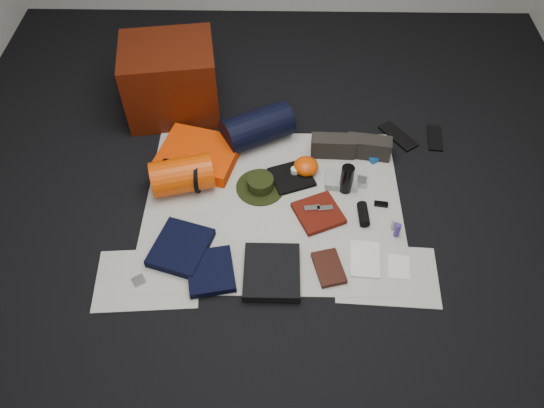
{
  "coord_description": "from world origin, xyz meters",
  "views": [
    {
      "loc": [
        0.03,
        -2.1,
        2.58
      ],
      "look_at": [
        -0.01,
        -0.07,
        0.1
      ],
      "focal_mm": 35.0,
      "sensor_mm": 36.0,
      "label": 1
    }
  ],
  "objects_px": {
    "paperback_book": "(329,268)",
    "stuff_sack": "(182,175)",
    "water_bottle": "(347,179)",
    "compact_camera": "(357,181)",
    "red_cabinet": "(171,80)",
    "navy_duffel": "(257,128)",
    "sleeping_pad": "(199,154)"
  },
  "relations": [
    {
      "from": "water_bottle",
      "to": "stuff_sack",
      "type": "bearing_deg",
      "value": 179.8
    },
    {
      "from": "paperback_book",
      "to": "navy_duffel",
      "type": "bearing_deg",
      "value": 98.59
    },
    {
      "from": "navy_duffel",
      "to": "compact_camera",
      "type": "distance_m",
      "value": 0.77
    },
    {
      "from": "compact_camera",
      "to": "stuff_sack",
      "type": "bearing_deg",
      "value": -162.4
    },
    {
      "from": "compact_camera",
      "to": "paperback_book",
      "type": "relative_size",
      "value": 0.49
    },
    {
      "from": "stuff_sack",
      "to": "compact_camera",
      "type": "xyz_separation_m",
      "value": [
        1.12,
        0.05,
        -0.09
      ]
    },
    {
      "from": "water_bottle",
      "to": "paperback_book",
      "type": "bearing_deg",
      "value": -102.73
    },
    {
      "from": "navy_duffel",
      "to": "red_cabinet",
      "type": "bearing_deg",
      "value": 122.99
    },
    {
      "from": "sleeping_pad",
      "to": "compact_camera",
      "type": "relative_size",
      "value": 4.4
    },
    {
      "from": "red_cabinet",
      "to": "paperback_book",
      "type": "relative_size",
      "value": 2.74
    },
    {
      "from": "sleeping_pad",
      "to": "navy_duffel",
      "type": "distance_m",
      "value": 0.44
    },
    {
      "from": "compact_camera",
      "to": "paperback_book",
      "type": "xyz_separation_m",
      "value": [
        -0.22,
        -0.66,
        -0.01
      ]
    },
    {
      "from": "stuff_sack",
      "to": "paperback_book",
      "type": "relative_size",
      "value": 1.68
    },
    {
      "from": "red_cabinet",
      "to": "paperback_book",
      "type": "distance_m",
      "value": 1.76
    },
    {
      "from": "red_cabinet",
      "to": "navy_duffel",
      "type": "bearing_deg",
      "value": -37.2
    },
    {
      "from": "compact_camera",
      "to": "red_cabinet",
      "type": "bearing_deg",
      "value": 165.37
    },
    {
      "from": "sleeping_pad",
      "to": "stuff_sack",
      "type": "height_order",
      "value": "stuff_sack"
    },
    {
      "from": "red_cabinet",
      "to": "navy_duffel",
      "type": "height_order",
      "value": "red_cabinet"
    },
    {
      "from": "compact_camera",
      "to": "paperback_book",
      "type": "bearing_deg",
      "value": -93.26
    },
    {
      "from": "stuff_sack",
      "to": "water_bottle",
      "type": "relative_size",
      "value": 1.89
    },
    {
      "from": "stuff_sack",
      "to": "compact_camera",
      "type": "relative_size",
      "value": 3.4
    },
    {
      "from": "compact_camera",
      "to": "paperback_book",
      "type": "distance_m",
      "value": 0.69
    },
    {
      "from": "stuff_sack",
      "to": "compact_camera",
      "type": "distance_m",
      "value": 1.12
    },
    {
      "from": "red_cabinet",
      "to": "compact_camera",
      "type": "distance_m",
      "value": 1.48
    },
    {
      "from": "red_cabinet",
      "to": "stuff_sack",
      "type": "distance_m",
      "value": 0.8
    },
    {
      "from": "navy_duffel",
      "to": "paperback_book",
      "type": "bearing_deg",
      "value": -95.55
    },
    {
      "from": "sleeping_pad",
      "to": "navy_duffel",
      "type": "height_order",
      "value": "navy_duffel"
    },
    {
      "from": "red_cabinet",
      "to": "compact_camera",
      "type": "relative_size",
      "value": 5.55
    },
    {
      "from": "paperback_book",
      "to": "stuff_sack",
      "type": "bearing_deg",
      "value": 131.74
    },
    {
      "from": "paperback_book",
      "to": "red_cabinet",
      "type": "bearing_deg",
      "value": 113.18
    },
    {
      "from": "red_cabinet",
      "to": "paperback_book",
      "type": "height_order",
      "value": "red_cabinet"
    },
    {
      "from": "stuff_sack",
      "to": "red_cabinet",
      "type": "bearing_deg",
      "value": 101.5
    }
  ]
}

